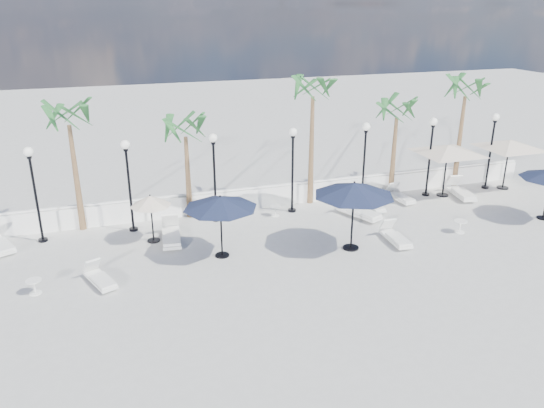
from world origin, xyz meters
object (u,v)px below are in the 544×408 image
object	(u,v)px
lounger_2	(171,235)
lounger_7	(461,191)
lounger_6	(369,204)
parasol_cream_sq_b	(510,141)
lounger_5	(395,237)
lounger_1	(100,278)
parasol_cream_sq_a	(448,146)
parasol_cream_small	(150,201)
lounger_4	(400,196)
parasol_navy_mid	(354,190)
lounger_3	(359,211)
parasol_navy_left	(220,203)

from	to	relation	value
lounger_2	lounger_7	bearing A→B (deg)	9.57
lounger_6	parasol_cream_sq_b	bearing A→B (deg)	-6.94
lounger_2	lounger_5	bearing A→B (deg)	-12.45
lounger_1	parasol_cream_sq_a	xyz separation A→B (m)	(16.15, 3.98, 2.31)
lounger_7	parasol_cream_sq_b	distance (m)	3.63
lounger_6	parasol_cream_small	bearing A→B (deg)	172.37
lounger_4	parasol_navy_mid	xyz separation A→B (m)	(-4.56, -4.09, 2.18)
lounger_5	parasol_cream_small	bearing A→B (deg)	164.58
lounger_3	parasol_navy_left	xyz separation A→B (m)	(-6.62, -1.94, 1.85)
lounger_1	lounger_2	size ratio (longest dim) A/B	0.79
parasol_cream_sq_a	parasol_cream_small	bearing A→B (deg)	-175.75
lounger_3	parasol_navy_mid	xyz separation A→B (m)	(-1.77, -2.85, 2.13)
lounger_2	parasol_navy_left	distance (m)	3.10
lounger_1	lounger_5	bearing A→B (deg)	-21.78
lounger_4	lounger_7	xyz separation A→B (m)	(3.10, -0.41, 0.04)
lounger_7	parasol_cream_sq_a	bearing A→B (deg)	162.06
parasol_navy_left	parasol_navy_mid	size ratio (longest dim) A/B	0.89
lounger_3	parasol_cream_sq_b	distance (m)	9.10
lounger_5	lounger_4	bearing A→B (deg)	60.30
lounger_2	parasol_cream_sq_b	bearing A→B (deg)	10.29
lounger_5	parasol_navy_left	world-z (taller)	parasol_navy_left
parasol_navy_left	parasol_navy_mid	xyz separation A→B (m)	(4.85, -0.90, 0.28)
lounger_1	lounger_6	xyz separation A→B (m)	(11.83, 3.46, 0.02)
parasol_navy_mid	parasol_cream_small	distance (m)	7.79
lounger_1	lounger_4	xyz separation A→B (m)	(13.78, 4.00, 0.01)
parasol_navy_mid	parasol_cream_sq_b	size ratio (longest dim) A/B	0.57
parasol_navy_left	parasol_cream_small	bearing A→B (deg)	137.15
parasol_cream_sq_b	parasol_cream_small	distance (m)	17.70
parasol_cream_sq_a	parasol_cream_small	size ratio (longest dim) A/B	2.82
lounger_5	lounger_2	bearing A→B (deg)	164.66
lounger_4	parasol_navy_left	xyz separation A→B (m)	(-9.42, -3.19, 1.90)
lounger_1	lounger_3	xyz separation A→B (m)	(10.98, 2.76, 0.06)
lounger_5	parasol_cream_sq_b	bearing A→B (deg)	28.50
parasol_cream_sq_a	parasol_cream_small	distance (m)	14.14
parasol_navy_mid	lounger_5	bearing A→B (deg)	-0.17
lounger_2	lounger_4	size ratio (longest dim) A/B	1.22
lounger_1	parasol_cream_sq_b	xyz separation A→B (m)	(19.72, 3.98, 2.29)
lounger_3	lounger_7	size ratio (longest dim) A/B	1.01
lounger_3	parasol_cream_small	world-z (taller)	parasol_cream_small
lounger_2	parasol_cream_small	world-z (taller)	parasol_cream_small
lounger_4	parasol_cream_small	bearing A→B (deg)	179.25
parasol_navy_left	lounger_6	bearing A→B (deg)	19.56
lounger_6	parasol_cream_sq_a	world-z (taller)	parasol_cream_sq_a
parasol_navy_left	lounger_7	bearing A→B (deg)	12.52
lounger_7	lounger_4	bearing A→B (deg)	-177.39
lounger_1	parasol_cream_sq_a	world-z (taller)	parasol_cream_sq_a
lounger_4	parasol_cream_sq_a	xyz separation A→B (m)	(2.37, -0.02, 2.30)
lounger_1	parasol_navy_mid	size ratio (longest dim) A/B	0.57
lounger_6	parasol_cream_sq_a	bearing A→B (deg)	-3.85
lounger_5	lounger_6	distance (m)	3.62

